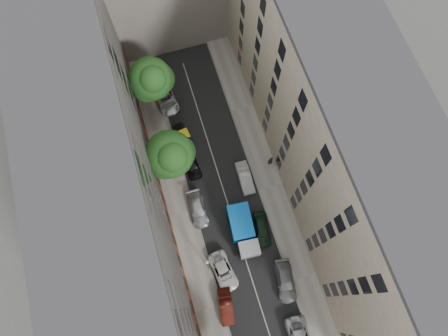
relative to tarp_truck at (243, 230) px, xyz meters
name	(u,v)px	position (x,y,z in m)	size (l,w,h in m)	color
ground	(227,200)	(-0.60, 4.23, -1.52)	(120.00, 120.00, 0.00)	#4C4C49
road_surface	(227,200)	(-0.60, 4.23, -1.51)	(8.00, 44.00, 0.02)	black
sidewalk_left	(182,213)	(-6.10, 4.23, -1.44)	(3.00, 44.00, 0.15)	gray
sidewalk_right	(270,187)	(4.90, 4.23, -1.44)	(3.00, 44.00, 0.15)	gray
building_left	(114,207)	(-11.60, 4.23, 8.48)	(8.00, 44.00, 20.00)	#524F4C
building_right	(334,143)	(10.40, 4.23, 8.48)	(8.00, 44.00, 20.00)	#BFAD94
tarp_truck	(243,230)	(0.00, 0.00, 0.00)	(2.84, 6.15, 2.76)	black
car_left_1	(226,306)	(-4.20, -7.17, -0.87)	(1.38, 3.96, 1.31)	#4F170F
car_left_2	(223,271)	(-3.40, -3.57, -0.88)	(2.13, 4.63, 1.29)	silver
car_left_3	(198,209)	(-4.20, 4.03, -0.86)	(1.84, 4.53, 1.31)	#BABABF
car_left_4	(191,164)	(-3.40, 9.63, -0.82)	(1.64, 4.08, 1.39)	black
car_left_5	(184,138)	(-3.40, 13.23, -0.88)	(1.36, 3.90, 1.29)	black
car_left_6	(165,97)	(-4.20, 19.33, -0.77)	(2.47, 5.35, 1.49)	silver
car_right_1	(285,281)	(2.80, -6.57, -0.83)	(1.93, 4.75, 1.38)	slate
car_right_2	(262,229)	(2.20, -0.37, -0.81)	(1.66, 4.14, 1.41)	black
car_right_3	(245,178)	(2.25, 6.06, -0.83)	(1.45, 4.15, 1.37)	silver
tree_mid	(171,156)	(-5.35, 9.03, 5.06)	(5.49, 5.25, 9.52)	#382619
tree_far	(152,80)	(-5.10, 18.70, 4.73)	(5.33, 5.06, 9.05)	#382619
lamp_post	(208,265)	(-4.80, -2.76, 2.89)	(0.36, 0.36, 7.00)	#17522E
pedestrian	(271,161)	(5.80, 7.06, -0.42)	(0.69, 0.45, 1.89)	black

